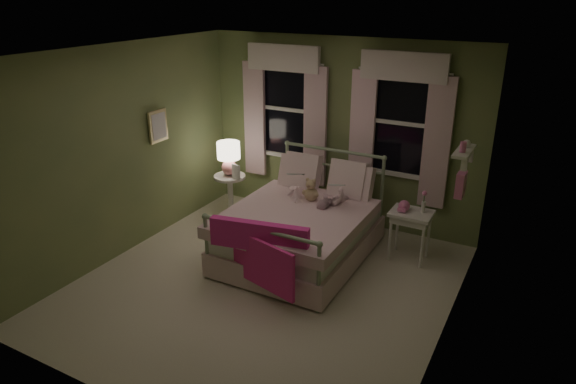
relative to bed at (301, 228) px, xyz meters
The scene contains 18 objects.
room_shell 1.23m from the bed, 93.83° to the right, with size 4.20×4.20×4.20m.
bed is the anchor object (origin of this frame).
pink_throw 1.05m from the bed, 90.00° to the right, with size 1.10×0.38×0.71m.
child_left 0.75m from the bed, 123.60° to the left, with size 0.27×0.18×0.75m, color #F7D1DD.
child_right 0.76m from the bed, 56.40° to the left, with size 0.37×0.29×0.76m, color #F7D1DD.
book_left 0.66m from the bed, 148.52° to the left, with size 0.20×0.27×0.03m, color beige.
book_right 0.63m from the bed, 31.48° to the left, with size 0.20×0.27×0.02m, color beige.
teddy_bear 0.49m from the bed, 90.00° to the left, with size 0.23×0.18×0.31m.
nightstand_left 1.58m from the bed, 158.38° to the left, with size 0.46×0.46×0.65m.
table_lamp 1.68m from the bed, 158.38° to the left, with size 0.33×0.33×0.49m.
book_nightstand 1.48m from the bed, 159.86° to the left, with size 0.16×0.22×0.02m, color beige.
nightstand_right 1.35m from the bed, 24.82° to the left, with size 0.50×0.40×0.64m.
pink_toy 1.29m from the bed, 26.54° to the left, with size 0.14×0.18×0.14m.
bud_vase 1.53m from the bed, 24.63° to the left, with size 0.06×0.06×0.28m.
window_left 1.96m from the bed, 126.67° to the left, with size 1.34×0.13×1.96m.
window_right 1.91m from the bed, 56.78° to the left, with size 1.34×0.13×1.96m.
wall_shelf 2.17m from the bed, ahead, with size 0.15×0.50×0.60m.
framed_picture 2.30m from the bed, behind, with size 0.03×0.32×0.42m.
Camera 1 is at (2.65, -4.35, 3.20)m, focal length 32.00 mm.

